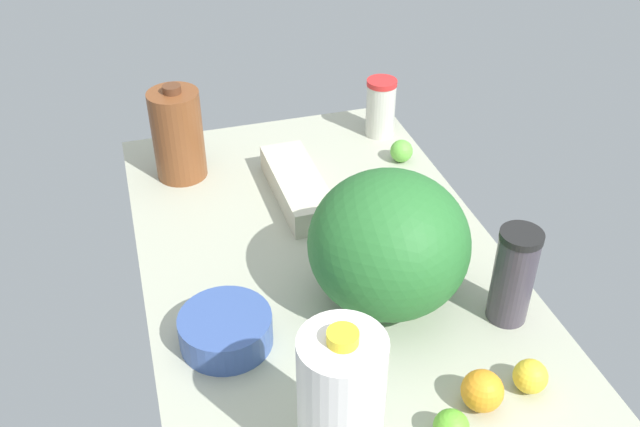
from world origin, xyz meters
TOP-DOWN VIEW (x-y plane):
  - countertop at (0.00, 0.00)cm, footprint 120.00×76.00cm
  - milk_jug at (50.67, -11.81)cm, footprint 12.94×12.94cm
  - egg_carton at (-21.24, 0.85)cm, footprint 31.94×11.26cm
  - watermelon at (18.35, 8.00)cm, footprint 30.66×30.66cm
  - tumbler_cup at (-44.74, 30.26)cm, footprint 8.08×8.08cm
  - mixing_bowl at (20.86, -24.22)cm, footprint 17.24×17.24cm
  - shaker_bottle at (29.32, 28.79)cm, footprint 7.97×7.97cm
  - chocolate_milk_jug at (-39.39, -24.31)cm, footprint 12.37×12.37cm
  - lemon_beside_bowl at (46.57, 23.72)cm, footprint 6.00×6.00cm
  - lime_near_front at (-29.81, 30.66)cm, footprint 5.82×5.82cm
  - orange_by_jug at (47.52, 14.06)cm, footprint 7.20×7.20cm
  - lime_far_back at (52.26, 6.30)cm, footprint 5.84×5.84cm
  - orange_loose at (-3.69, 25.97)cm, footprint 7.02×7.02cm

SIDE VIEW (x-z plane):
  - countertop at x=0.00cm, z-range 0.00..3.00cm
  - lime_near_front at x=-29.81cm, z-range 3.00..8.82cm
  - lime_far_back at x=52.26cm, z-range 3.00..8.84cm
  - lemon_beside_bowl at x=46.57cm, z-range 3.00..9.00cm
  - egg_carton at x=-21.24cm, z-range 3.00..9.15cm
  - mixing_bowl at x=20.86cm, z-range 3.00..9.26cm
  - orange_loose at x=-3.69cm, z-range 3.00..10.02cm
  - orange_by_jug at x=47.52cm, z-range 3.00..10.20cm
  - tumbler_cup at x=-44.74cm, z-range 3.04..19.03cm
  - shaker_bottle at x=29.32cm, z-range 3.04..23.15cm
  - chocolate_milk_jug at x=-39.39cm, z-range 2.22..26.55cm
  - milk_jug at x=50.67cm, z-range 2.22..29.87cm
  - watermelon at x=18.35cm, z-range 3.00..30.98cm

